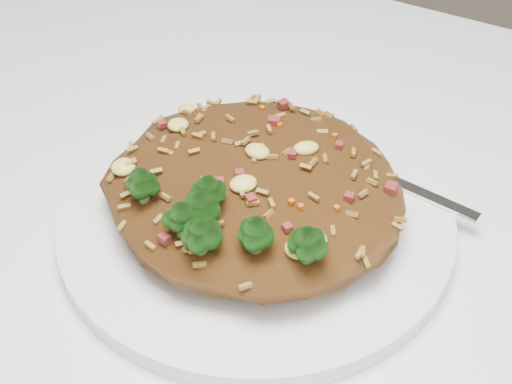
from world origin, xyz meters
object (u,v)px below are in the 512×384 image
Objects in this scene: dining_table at (137,320)px; fork at (379,175)px; fried_rice at (254,181)px; plate at (256,217)px.

fork is (0.13, 0.12, 0.11)m from dining_table.
fried_rice is 1.20× the size of fork.
fork is at bearing 50.66° from plate.
fork reaches higher than dining_table.
fork reaches higher than plate.
dining_table is at bearing -145.33° from fried_rice.
fried_rice reaches higher than fork.
dining_table is 0.13m from plate.
fried_rice reaches higher than dining_table.
fried_rice is (0.07, 0.05, 0.13)m from dining_table.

